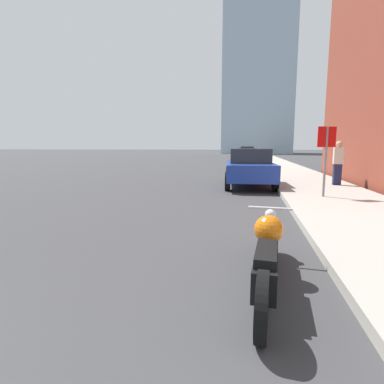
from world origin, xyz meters
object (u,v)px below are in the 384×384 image
Objects in this scene: parked_car_green at (247,153)px; pedestrian at (338,163)px; motorcycle at (267,254)px; parked_car_white at (249,152)px; parked_car_blue at (249,167)px; parked_car_yellow at (247,158)px; stop_sign at (326,149)px; parked_car_silver at (248,151)px.

pedestrian is at bearing -80.79° from parked_car_green.
parked_car_white is (-0.30, 46.34, 0.45)m from motorcycle.
parked_car_blue is 2.57× the size of pedestrian.
stop_sign is at bearing -83.75° from parked_car_yellow.
parked_car_yellow is 1.11× the size of parked_car_white.
parked_car_silver is (-0.57, 59.17, 0.41)m from motorcycle.
stop_sign is (2.58, -53.08, 0.77)m from parked_car_silver.
parked_car_silver is at bearing 87.07° from parked_car_white.
parked_car_green is (-0.08, 13.16, 0.07)m from parked_car_yellow.
parked_car_white is at bearing -91.85° from parked_car_silver.
pedestrian is (3.72, -25.21, 0.17)m from parked_car_green.
parked_car_white is at bearing 93.28° from stop_sign.
parked_car_yellow is 2.23× the size of stop_sign.
motorcycle is at bearing -108.22° from stop_sign.
parked_car_green is (-0.29, 25.21, 0.05)m from parked_car_blue.
parked_car_green reaches higher than parked_car_yellow.
parked_car_blue is 25.21m from parked_car_green.
parked_car_green reaches higher than parked_car_blue.
stop_sign reaches higher than parked_car_blue.
parked_car_blue is at bearing -92.64° from parked_car_silver.
parked_car_yellow is 12.59m from pedestrian.
parked_car_silver is at bearing 90.93° from parked_car_green.
stop_sign is at bearing -58.08° from parked_car_blue.
parked_car_blue is at bearing 96.66° from motorcycle.
parked_car_silver reaches higher than motorcycle.
parked_car_white is 40.32m from stop_sign.
parked_car_yellow is at bearing 87.48° from parked_car_blue.
parked_car_silver is (-0.35, 49.96, -0.01)m from parked_car_blue.
parked_car_white is at bearing 95.65° from motorcycle.
parked_car_white reaches higher than parked_car_silver.
parked_car_green is at bearing 98.40° from pedestrian.
pedestrian is at bearing 68.95° from stop_sign.
motorcycle is at bearing -92.16° from parked_car_blue.
motorcycle is 1.53× the size of pedestrian.
parked_car_green is at bearing -95.14° from parked_car_white.
parked_car_blue is 0.95× the size of parked_car_yellow.
motorcycle is 9.23m from parked_car_blue.
stop_sign is 1.21× the size of pedestrian.
parked_car_blue is 12.05m from parked_car_yellow.
stop_sign reaches higher than parked_car_green.
pedestrian is at bearing -3.55° from parked_car_blue.
parked_car_white is 37.29m from pedestrian.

